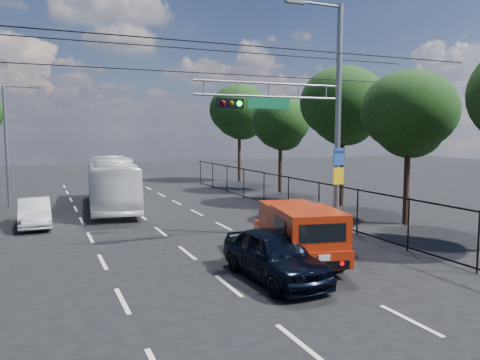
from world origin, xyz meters
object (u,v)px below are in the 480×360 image
red_pickup (298,231)px  navy_hatchback (274,255)px  signal_mast (313,111)px  white_bus (111,183)px  white_van (34,213)px

red_pickup → navy_hatchback: size_ratio=1.25×
signal_mast → white_bus: size_ratio=0.90×
white_bus → white_van: white_bus is taller
signal_mast → red_pickup: size_ratio=1.73×
red_pickup → navy_hatchback: bearing=-138.7°
red_pickup → white_van: 13.02m
white_van → red_pickup: bearing=-51.1°
red_pickup → navy_hatchback: 2.28m
white_bus → red_pickup: bearing=-68.5°
signal_mast → white_van: signal_mast is taller
white_bus → signal_mast: bearing=-56.7°
signal_mast → red_pickup: bearing=-130.0°
red_pickup → white_van: red_pickup is taller
signal_mast → navy_hatchback: size_ratio=2.15×
red_pickup → white_bus: bearing=106.5°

